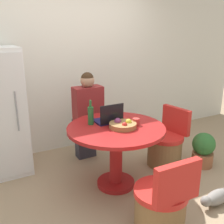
{
  "coord_description": "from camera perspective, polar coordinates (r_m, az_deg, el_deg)",
  "views": [
    {
      "loc": [
        -1.42,
        -2.34,
        1.85
      ],
      "look_at": [
        -0.02,
        0.24,
        0.92
      ],
      "focal_mm": 42.0,
      "sensor_mm": 36.0,
      "label": 1
    }
  ],
  "objects": [
    {
      "name": "chair_near_camera",
      "position": [
        2.64,
        10.68,
        -19.68
      ],
      "size": [
        0.51,
        0.51,
        0.81
      ],
      "rotation": [
        0.0,
        0.0,
        3.13
      ],
      "color": "brown",
      "rests_on": "ground_plane"
    },
    {
      "name": "coffee_cup",
      "position": [
        3.1,
        5.25,
        -2.11
      ],
      "size": [
        0.08,
        0.08,
        0.08
      ],
      "color": "#B2332D",
      "rests_on": "dining_table"
    },
    {
      "name": "person_seated",
      "position": [
        3.74,
        -5.44,
        -0.41
      ],
      "size": [
        0.4,
        0.37,
        1.31
      ],
      "rotation": [
        0.0,
        0.0,
        3.14
      ],
      "color": "#2D2D38",
      "rests_on": "ground_plane"
    },
    {
      "name": "laptop",
      "position": [
        3.17,
        -0.73,
        -1.43
      ],
      "size": [
        0.3,
        0.26,
        0.25
      ],
      "rotation": [
        0.0,
        0.0,
        3.14
      ],
      "color": "#141947",
      "rests_on": "dining_table"
    },
    {
      "name": "cat",
      "position": [
        3.24,
        21.69,
        -16.92
      ],
      "size": [
        0.49,
        0.19,
        0.16
      ],
      "rotation": [
        0.0,
        0.0,
        3.23
      ],
      "color": "gray",
      "rests_on": "ground_plane"
    },
    {
      "name": "fruit_bowl",
      "position": [
        3.01,
        2.36,
        -2.77
      ],
      "size": [
        0.32,
        0.32,
        0.1
      ],
      "color": "olive",
      "rests_on": "dining_table"
    },
    {
      "name": "potted_plant",
      "position": [
        3.92,
        19.24,
        -7.65
      ],
      "size": [
        0.32,
        0.32,
        0.49
      ],
      "color": "#935638",
      "rests_on": "ground_plane"
    },
    {
      "name": "wall_back",
      "position": [
        4.17,
        -8.37,
        9.73
      ],
      "size": [
        7.0,
        0.06,
        2.6
      ],
      "color": "silver",
      "rests_on": "ground_plane"
    },
    {
      "name": "dining_table",
      "position": [
        3.12,
        0.88,
        -6.48
      ],
      "size": [
        1.15,
        1.15,
        0.77
      ],
      "color": "maroon",
      "rests_on": "ground_plane"
    },
    {
      "name": "bottle",
      "position": [
        3.09,
        -4.66,
        -0.67
      ],
      "size": [
        0.07,
        0.07,
        0.3
      ],
      "color": "#23602D",
      "rests_on": "dining_table"
    },
    {
      "name": "chair_right_side",
      "position": [
        3.82,
        11.61,
        -7.39
      ],
      "size": [
        0.52,
        0.51,
        0.81
      ],
      "rotation": [
        0.0,
        0.0,
        -1.42
      ],
      "color": "brown",
      "rests_on": "ground_plane"
    },
    {
      "name": "ground_plane",
      "position": [
        3.3,
        2.41,
        -16.54
      ],
      "size": [
        12.0,
        12.0,
        0.0
      ],
      "primitive_type": "plane",
      "color": "#9E8466"
    }
  ]
}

